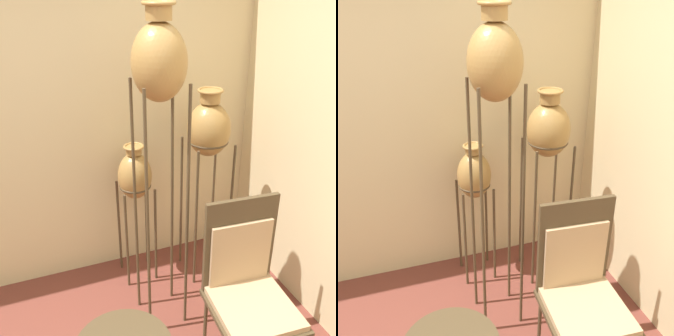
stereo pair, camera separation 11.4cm
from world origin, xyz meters
TOP-DOWN VIEW (x-y plane):
  - wall_back at (0.00, 1.69)m, footprint 7.32×0.06m
  - vase_stand_tall at (0.63, 0.94)m, footprint 0.31×0.31m
  - vase_stand_medium at (1.14, 1.29)m, footprint 0.32×0.32m
  - vase_stand_short at (0.60, 1.42)m, footprint 0.26×0.26m
  - chair at (1.00, 0.42)m, footprint 0.52×0.54m

SIDE VIEW (x-z plane):
  - chair at x=1.00m, z-range 0.05..1.15m
  - vase_stand_short at x=0.60m, z-range 0.32..1.48m
  - vase_stand_medium at x=1.14m, z-range 0.47..2.03m
  - wall_back at x=0.00m, z-range 0.00..2.70m
  - vase_stand_tall at x=0.63m, z-range 0.72..2.87m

